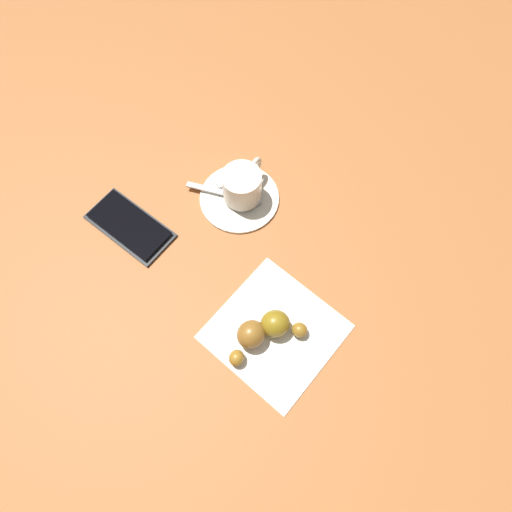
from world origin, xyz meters
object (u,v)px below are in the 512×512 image
espresso_cup (242,185)px  teaspoon (236,196)px  sugar_packet (235,176)px  croissant (264,331)px  cell_phone (130,225)px  napkin (275,331)px  saucer (239,197)px

espresso_cup → teaspoon: size_ratio=0.80×
sugar_packet → espresso_cup: bearing=82.5°
sugar_packet → croissant: croissant is taller
teaspoon → sugar_packet: teaspoon is taller
teaspoon → cell_phone: bearing=72.0°
napkin → cell_phone: (0.27, 0.09, 0.00)m
teaspoon → napkin: (-0.21, 0.08, -0.01)m
saucer → napkin: bearing=159.0°
croissant → napkin: bearing=-109.6°
espresso_cup → napkin: size_ratio=0.51×
teaspoon → croissant: 0.23m
saucer → napkin: size_ratio=0.78×
espresso_cup → teaspoon: espresso_cup is taller
saucer → croissant: (-0.21, 0.10, 0.02)m
espresso_cup → napkin: 0.23m
croissant → espresso_cup: bearing=-26.7°
saucer → croissant: croissant is taller
teaspoon → cell_phone: 0.18m
saucer → teaspoon: (0.00, 0.00, 0.01)m
espresso_cup → cell_phone: bearing=72.4°
teaspoon → sugar_packet: (0.03, -0.02, 0.00)m
sugar_packet → napkin: (-0.25, 0.10, -0.01)m
espresso_cup → teaspoon: (0.00, 0.01, -0.02)m
saucer → sugar_packet: 0.04m
croissant → cell_phone: croissant is taller
sugar_packet → croissant: (-0.24, 0.11, 0.01)m
espresso_cup → teaspoon: bearing=78.8°
saucer → croissant: bearing=154.9°
cell_phone → teaspoon: bearing=-108.0°
teaspoon → saucer: bearing=-107.9°
espresso_cup → croissant: (-0.21, 0.10, -0.01)m
teaspoon → napkin: 0.23m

